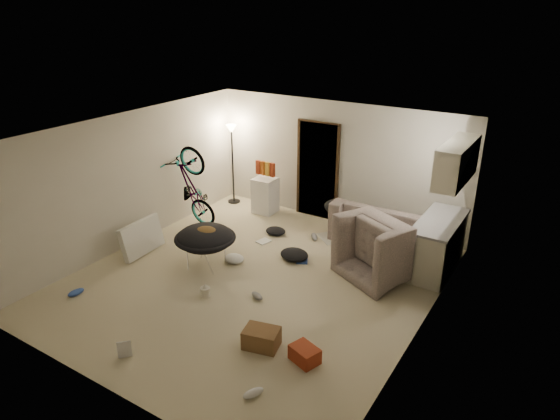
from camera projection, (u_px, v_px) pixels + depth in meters
The scene contains 38 objects.
floor at pixel (254, 281), 8.30m from camera, with size 5.50×6.00×0.02m, color #C4B997.
ceiling at pixel (250, 132), 7.33m from camera, with size 5.50×6.00×0.02m, color white.
wall_back at pixel (337, 163), 10.17m from camera, with size 5.50×0.02×2.50m, color beige.
wall_front at pixel (94, 301), 5.46m from camera, with size 5.50×0.02×2.50m, color beige.
wall_left at pixel (129, 180), 9.17m from camera, with size 0.02×6.00×2.50m, color beige.
wall_right at pixel (426, 255), 6.46m from camera, with size 0.02×6.00×2.50m, color beige.
doorway at pixel (318, 171), 10.42m from camera, with size 0.85×0.10×2.04m, color black.
door_trim at pixel (318, 171), 10.40m from camera, with size 0.97×0.04×2.10m, color #352312.
floor_lamp at pixel (232, 147), 11.04m from camera, with size 0.28×0.28×1.81m.
kitchen_counter at pixel (437, 246), 8.50m from camera, with size 0.60×1.50×0.88m, color beige.
counter_top at pixel (440, 221), 8.32m from camera, with size 0.64×1.54×0.04m, color gray.
kitchen_uppers at pixel (457, 162), 7.85m from camera, with size 0.38×1.40×0.65m, color beige.
sofa at pixel (382, 230), 9.47m from camera, with size 1.93×0.75×0.56m, color #363D36.
armchair at pixel (389, 252), 8.39m from camera, with size 1.20×1.05×0.78m, color #363D36.
bicycle at pixel (193, 204), 10.16m from camera, with size 0.62×1.77×0.93m, color black.
book_asset at pixel (118, 358), 6.48m from camera, with size 0.18×0.25×0.02m, color maroon.
mini_fridge at pixel (265, 195), 10.86m from camera, with size 0.46×0.46×0.78m, color white.
snack_box_0 at pixel (258, 167), 10.70m from camera, with size 0.10×0.07×0.30m, color maroon.
snack_box_1 at pixel (263, 168), 10.65m from camera, with size 0.10×0.07×0.30m, color #B75316.
snack_box_2 at pixel (268, 169), 10.59m from camera, with size 0.10×0.07×0.30m, color #BF8B28.
snack_box_3 at pixel (272, 170), 10.53m from camera, with size 0.10×0.07×0.30m, color maroon.
saucer_chair at pixel (206, 243), 8.58m from camera, with size 1.06×1.06×0.75m.
hoodie at pixel (206, 233), 8.46m from camera, with size 0.48×0.40×0.22m, color brown.
sofa_drape at pixel (338, 207), 9.84m from camera, with size 0.56×0.46×0.28m, color black.
tv_box at pixel (142, 237), 9.10m from camera, with size 0.11×0.94×0.62m, color silver.
drink_case_a at pixel (261, 338), 6.66m from camera, with size 0.47×0.33×0.27m, color brown.
drink_case_b at pixel (305, 354), 6.40m from camera, with size 0.36×0.27×0.21m, color maroon.
juicer at pixel (205, 291), 7.81m from camera, with size 0.16×0.16×0.23m.
newspaper at pixel (331, 238), 9.79m from camera, with size 0.42×0.56×0.01m, color #B3B1A5.
book_blue at pixel (302, 260), 8.92m from camera, with size 0.20×0.27×0.03m, color #3051AD.
book_white at pixel (264, 241), 9.62m from camera, with size 0.20×0.26×0.02m, color silver.
shoe_1 at pixel (314, 237), 9.71m from camera, with size 0.28×0.12×0.11m, color slate.
shoe_2 at pixel (76, 292), 7.86m from camera, with size 0.27×0.11×0.10m, color #3051AD.
shoe_3 at pixel (257, 296), 7.77m from camera, with size 0.26×0.10×0.09m, color slate.
shoe_4 at pixel (253, 393), 5.84m from camera, with size 0.27×0.11×0.10m, color white.
clothes_lump_a at pixel (294, 255), 8.96m from camera, with size 0.53×0.45×0.17m, color black.
clothes_lump_b at pixel (276, 231), 9.94m from camera, with size 0.41×0.36×0.12m, color black.
clothes_lump_c at pixel (234, 259), 8.88m from camera, with size 0.38×0.32×0.12m, color silver.
Camera 1 is at (4.20, -5.87, 4.29)m, focal length 32.00 mm.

